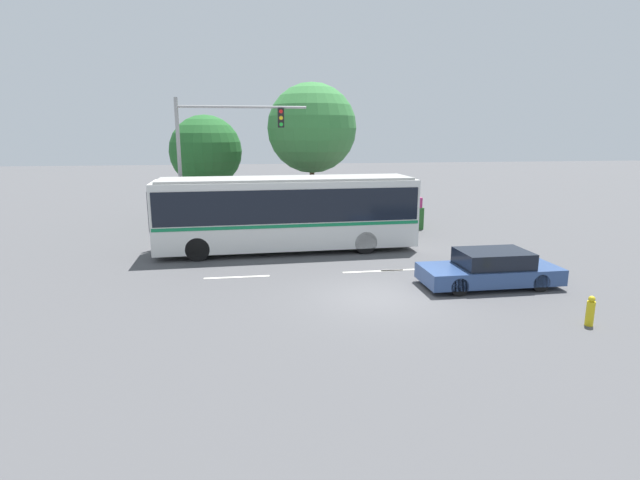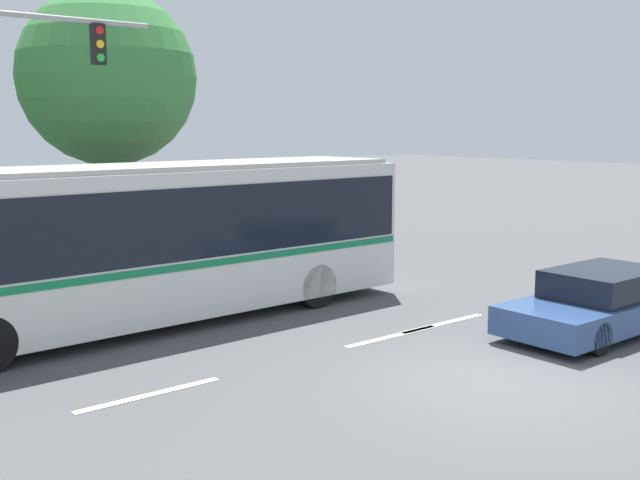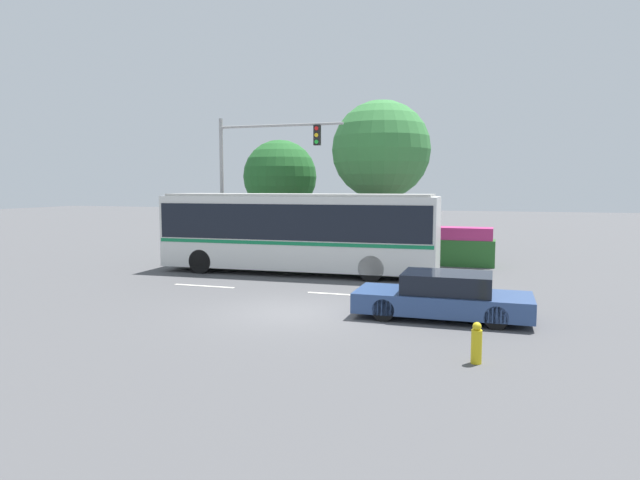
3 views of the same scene
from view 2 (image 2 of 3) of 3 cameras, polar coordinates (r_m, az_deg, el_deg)
ground_plane at (r=12.70m, az=12.82°, el=-10.41°), size 140.00×140.00×0.00m
city_bus at (r=16.05m, az=-12.12°, el=0.49°), size 11.55×2.94×3.31m
sedan_foreground at (r=16.19m, az=20.49°, el=-4.43°), size 4.73×1.89×1.26m
flowering_hedge at (r=21.09m, az=-11.73°, el=-0.39°), size 10.98×1.14×1.75m
street_tree_centre at (r=23.11m, az=-15.72°, el=11.71°), size 5.09×5.09×8.03m
lane_stripe_near at (r=15.00m, az=5.46°, el=-7.24°), size 2.40×0.16×0.01m
lane_stripe_mid at (r=16.08m, az=9.24°, el=-6.23°), size 2.40×0.16×0.01m
lane_stripe_far at (r=12.11m, az=-12.73°, el=-11.32°), size 2.40×0.16×0.01m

